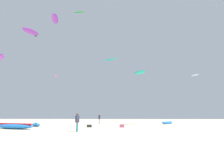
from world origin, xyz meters
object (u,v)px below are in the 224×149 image
object	(u,v)px
cooler_box	(89,126)
kite_aloft_9	(79,12)
person_foreground	(77,121)
kite_grounded_far	(36,124)
kite_aloft_2	(31,31)
person_midground	(99,118)
kite_aloft_6	(195,75)
kite_aloft_8	(55,19)
kite_aloft_0	(56,76)
kite_aloft_7	(0,57)
kite_aloft_1	(140,72)
kite_grounded_near	(167,123)
kite_aloft_4	(110,60)
gear_bag	(122,126)
kite_aloft_3	(36,35)
kite_grounded_mid	(15,126)

from	to	relation	value
cooler_box	kite_aloft_9	size ratio (longest dim) A/B	0.19
person_foreground	kite_grounded_far	world-z (taller)	person_foreground
cooler_box	kite_aloft_2	distance (m)	29.05
person_midground	kite_aloft_9	world-z (taller)	kite_aloft_9
kite_aloft_6	kite_aloft_9	world-z (taller)	kite_aloft_9
kite_aloft_2	kite_aloft_8	world-z (taller)	kite_aloft_8
kite_aloft_0	kite_aloft_7	xyz separation A→B (m)	(-3.56, -18.49, -0.10)
kite_aloft_1	kite_grounded_near	bearing A→B (deg)	-78.65
kite_aloft_0	kite_aloft_6	world-z (taller)	kite_aloft_6
kite_aloft_6	kite_aloft_9	bearing A→B (deg)	-172.35
kite_grounded_far	kite_aloft_4	xyz separation A→B (m)	(8.65, 21.61, 14.37)
kite_aloft_6	kite_grounded_far	bearing A→B (deg)	-139.45
person_midground	cooler_box	size ratio (longest dim) A/B	2.86
person_foreground	person_midground	world-z (taller)	person_foreground
kite_aloft_2	kite_aloft_7	world-z (taller)	kite_aloft_2
gear_bag	kite_aloft_8	bearing A→B (deg)	137.77
kite_grounded_near	kite_aloft_8	world-z (taller)	kite_aloft_8
kite_aloft_0	kite_aloft_3	size ratio (longest dim) A/B	0.84
person_foreground	kite_grounded_mid	bearing A→B (deg)	146.74
person_midground	kite_aloft_0	xyz separation A→B (m)	(-12.67, 16.23, 9.95)
person_midground	kite_grounded_mid	xyz separation A→B (m)	(-7.83, -12.39, -0.65)
person_foreground	kite_aloft_4	distance (m)	33.83
kite_grounded_near	kite_aloft_9	world-z (taller)	kite_aloft_9
cooler_box	kite_aloft_4	world-z (taller)	kite_aloft_4
kite_grounded_near	kite_grounded_mid	bearing A→B (deg)	-144.74
cooler_box	person_foreground	bearing A→B (deg)	-90.66
gear_bag	kite_aloft_9	xyz separation A→B (m)	(-10.68, 24.22, 26.93)
kite_aloft_7	kite_aloft_9	size ratio (longest dim) A/B	1.16
person_foreground	gear_bag	distance (m)	7.91
kite_aloft_6	cooler_box	bearing A→B (deg)	-128.46
cooler_box	kite_aloft_2	size ratio (longest dim) A/B	0.13
person_midground	kite_aloft_7	size ratio (longest dim) A/B	0.46
cooler_box	kite_aloft_1	world-z (taller)	kite_aloft_1
kite_grounded_mid	kite_aloft_7	world-z (taller)	kite_aloft_7
kite_grounded_mid	kite_aloft_1	world-z (taller)	kite_aloft_1
gear_bag	kite_aloft_4	xyz separation A→B (m)	(-2.83, 24.17, 14.42)
person_midground	kite_grounded_far	world-z (taller)	person_midground
person_midground	kite_aloft_6	world-z (taller)	kite_aloft_6
gear_bag	kite_aloft_8	xyz separation A→B (m)	(-12.60, 11.43, 19.27)
person_midground	kite_grounded_far	bearing A→B (deg)	173.30
kite_aloft_4	kite_aloft_0	bearing A→B (deg)	175.18
kite_aloft_0	kite_aloft_7	distance (m)	18.83
kite_aloft_2	kite_aloft_4	bearing A→B (deg)	26.18
kite_grounded_far	cooler_box	bearing A→B (deg)	-18.58
kite_aloft_0	person_foreground	bearing A→B (deg)	-68.98
gear_bag	kite_aloft_1	world-z (taller)	kite_aloft_1
person_midground	kite_grounded_near	size ratio (longest dim) A/B	0.50
person_midground	gear_bag	bearing A→B (deg)	-114.56
kite_aloft_6	gear_bag	bearing A→B (deg)	-123.18
cooler_box	kite_aloft_6	size ratio (longest dim) A/B	0.24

